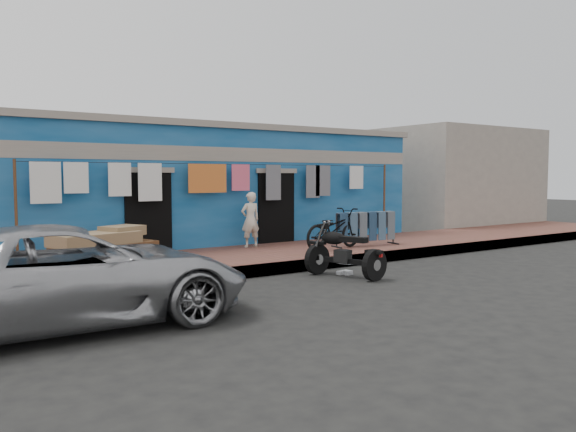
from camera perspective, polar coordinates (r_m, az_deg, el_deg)
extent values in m
plane|color=black|center=(10.64, 6.10, -6.82)|extent=(80.00, 80.00, 0.00)
cube|color=brown|center=(13.02, -2.48, -4.25)|extent=(28.00, 3.00, 0.25)
cube|color=gray|center=(11.82, 1.23, -5.09)|extent=(28.00, 0.10, 0.25)
cube|color=navy|center=(16.43, -9.85, 2.59)|extent=(12.00, 5.00, 3.20)
cube|color=#9E9384|center=(14.25, -5.83, 6.23)|extent=(12.00, 0.14, 0.35)
cube|color=#9E9384|center=(16.47, -9.92, 8.44)|extent=(12.20, 5.20, 0.16)
cube|color=black|center=(13.29, -13.99, -0.18)|extent=(1.10, 0.10, 2.10)
cube|color=black|center=(14.86, -1.22, 0.37)|extent=(1.10, 0.10, 2.10)
cube|color=#9E9384|center=(23.23, 15.75, 3.65)|extent=(6.00, 5.00, 3.80)
cylinder|color=brown|center=(12.36, -25.91, 0.38)|extent=(0.06, 0.06, 2.10)
cylinder|color=brown|center=(16.97, 9.75, 1.62)|extent=(0.06, 0.06, 2.10)
cylinder|color=black|center=(13.97, -5.21, 5.25)|extent=(10.00, 0.01, 0.01)
cube|color=silver|center=(12.44, -23.40, 3.13)|extent=(0.60, 0.02, 0.85)
cube|color=silver|center=(12.56, -20.72, 3.66)|extent=(0.50, 0.02, 0.65)
cube|color=silver|center=(12.81, -16.71, 3.57)|extent=(0.50, 0.02, 0.73)
cube|color=silver|center=(13.03, -13.84, 3.36)|extent=(0.55, 0.02, 0.86)
cube|color=#CC4C26|center=(13.59, -8.17, 3.81)|extent=(1.00, 0.02, 0.69)
cube|color=#E45975|center=(14.01, -4.83, 3.92)|extent=(0.50, 0.02, 0.65)
cube|color=slate|center=(14.51, -1.49, 3.43)|extent=(0.45, 0.02, 0.91)
cube|color=slate|center=(15.24, 2.54, 3.51)|extent=(0.45, 0.02, 0.88)
cube|color=slate|center=(15.44, 3.57, 3.60)|extent=(0.50, 0.02, 0.83)
cube|color=silver|center=(16.22, 6.97, 3.92)|extent=(0.50, 0.02, 0.65)
imported|color=#A6A6AB|center=(8.08, -21.50, -5.47)|extent=(5.06, 2.40, 1.41)
imported|color=beige|center=(13.90, -3.85, -0.37)|extent=(0.50, 0.35, 1.37)
imported|color=black|center=(13.54, 4.66, -0.85)|extent=(1.94, 0.96, 1.20)
cube|color=silver|center=(11.56, 5.40, -5.76)|extent=(0.18, 0.15, 0.07)
cube|color=silver|center=(12.68, 8.73, -4.93)|extent=(0.17, 0.17, 0.07)
cube|color=silver|center=(11.58, 5.97, -5.73)|extent=(0.18, 0.22, 0.08)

